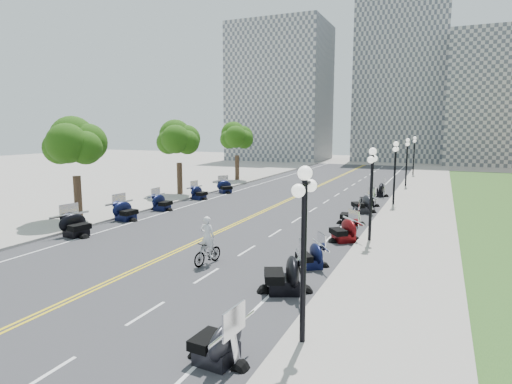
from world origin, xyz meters
The scene contains 51 objects.
ground centered at (0.00, 0.00, 0.00)m, with size 160.00×160.00×0.00m, color gray.
road centered at (0.00, 10.00, 0.00)m, with size 16.00×90.00×0.01m, color #333335.
centerline_yellow_a centered at (-0.12, 10.00, 0.01)m, with size 0.12×90.00×0.00m, color yellow.
centerline_yellow_b centered at (0.12, 10.00, 0.01)m, with size 0.12×90.00×0.00m, color yellow.
edge_line_north centered at (6.40, 10.00, 0.01)m, with size 0.12×90.00×0.00m, color white.
edge_line_south centered at (-6.40, 10.00, 0.01)m, with size 0.12×90.00×0.00m, color white.
lane_dash_3 centered at (3.20, -12.00, 0.01)m, with size 0.12×2.00×0.00m, color white.
lane_dash_4 centered at (3.20, -8.00, 0.01)m, with size 0.12×2.00×0.00m, color white.
lane_dash_5 centered at (3.20, -4.00, 0.01)m, with size 0.12×2.00×0.00m, color white.
lane_dash_6 centered at (3.20, 0.00, 0.01)m, with size 0.12×2.00×0.00m, color white.
lane_dash_7 centered at (3.20, 4.00, 0.01)m, with size 0.12×2.00×0.00m, color white.
lane_dash_8 centered at (3.20, 8.00, 0.01)m, with size 0.12×2.00×0.00m, color white.
lane_dash_9 centered at (3.20, 12.00, 0.01)m, with size 0.12×2.00×0.00m, color white.
lane_dash_10 centered at (3.20, 16.00, 0.01)m, with size 0.12×2.00×0.00m, color white.
lane_dash_11 centered at (3.20, 20.00, 0.01)m, with size 0.12×2.00×0.00m, color white.
lane_dash_12 centered at (3.20, 24.00, 0.01)m, with size 0.12×2.00×0.00m, color white.
lane_dash_13 centered at (3.20, 28.00, 0.01)m, with size 0.12×2.00×0.00m, color white.
lane_dash_14 centered at (3.20, 32.00, 0.01)m, with size 0.12×2.00×0.00m, color white.
lane_dash_15 centered at (3.20, 36.00, 0.01)m, with size 0.12×2.00×0.00m, color white.
lane_dash_16 centered at (3.20, 40.00, 0.01)m, with size 0.12×2.00×0.00m, color white.
lane_dash_17 centered at (3.20, 44.00, 0.01)m, with size 0.12×2.00×0.00m, color white.
lane_dash_18 centered at (3.20, 48.00, 0.01)m, with size 0.12×2.00×0.00m, color white.
lane_dash_19 centered at (3.20, 52.00, 0.01)m, with size 0.12×2.00×0.00m, color white.
sidewalk_north centered at (10.50, 10.00, 0.07)m, with size 5.00×90.00×0.15m, color #9E9991.
sidewalk_south centered at (-10.50, 10.00, 0.07)m, with size 5.00×90.00×0.15m, color #9E9991.
distant_block_a centered at (-18.00, 62.00, 13.00)m, with size 18.00×14.00×26.00m, color gray.
distant_block_b centered at (4.00, 68.00, 15.00)m, with size 16.00×12.00×30.00m, color gray.
distant_block_c centered at (22.00, 65.00, 11.00)m, with size 20.00×14.00×22.00m, color gray.
street_lamp_1 centered at (8.60, -8.00, 2.60)m, with size 0.50×1.20×4.90m, color black, non-canonical shape.
street_lamp_2 centered at (8.60, 4.00, 2.60)m, with size 0.50×1.20×4.90m, color black, non-canonical shape.
street_lamp_3 centered at (8.60, 16.00, 2.60)m, with size 0.50×1.20×4.90m, color black, non-canonical shape.
street_lamp_4 centered at (8.60, 28.00, 2.60)m, with size 0.50×1.20×4.90m, color black, non-canonical shape.
street_lamp_5 centered at (8.60, 40.00, 2.60)m, with size 0.50×1.20×4.90m, color black, non-canonical shape.
tree_2 centered at (-10.00, 2.00, 4.75)m, with size 4.80×4.80×9.20m, color #235619, non-canonical shape.
tree_3 centered at (-10.00, 14.00, 4.75)m, with size 4.80×4.80×9.20m, color #235619, non-canonical shape.
tree_4 centered at (-10.00, 26.00, 4.75)m, with size 4.80×4.80×9.20m, color #235619, non-canonical shape.
motorcycle_n_3 centered at (6.79, -9.69, 0.66)m, with size 1.89×1.89×1.32m, color black, non-canonical shape.
motorcycle_n_4 centered at (6.74, -4.40, 0.78)m, with size 2.23×2.23×1.56m, color black, non-canonical shape.
motorcycle_n_5 centered at (6.86, -1.26, 0.62)m, with size 1.76×1.76×1.23m, color black, non-canonical shape.
motorcycle_n_6 centered at (7.27, 3.73, 0.70)m, with size 2.00×2.00×1.40m, color #590A0C, non-canonical shape.
motorcycle_n_7 centered at (6.76, 8.13, 0.68)m, with size 1.94×1.94×1.36m, color black, non-canonical shape.
motorcycle_n_8 centered at (6.82, 12.26, 0.75)m, with size 2.13×2.13×1.49m, color black, non-canonical shape.
motorcycle_n_9 centered at (6.76, 15.15, 0.66)m, with size 1.88×1.88×1.31m, color black, non-canonical shape.
motorcycle_n_10 centered at (6.76, 20.62, 0.71)m, with size 2.04×2.04×1.43m, color black, non-canonical shape.
motorcycle_s_5 centered at (-6.90, -1.22, 0.74)m, with size 2.12×2.12×1.48m, color black, non-canonical shape.
motorcycle_s_6 centered at (-7.23, 3.33, 0.72)m, with size 2.05×2.05×1.44m, color black, non-canonical shape.
motorcycle_s_7 centered at (-7.15, 7.28, 0.68)m, with size 1.94×1.94×1.36m, color black, non-canonical shape.
motorcycle_s_8 centered at (-7.21, 12.74, 0.65)m, with size 1.86×1.86×1.30m, color black, non-canonical shape.
motorcycle_s_9 centered at (-6.88, 17.01, 0.66)m, with size 1.89×1.89×1.32m, color black, non-canonical shape.
bicycle centered at (2.48, -2.65, 0.54)m, with size 0.51×1.80×1.08m, color #A51414.
cyclist_rider centered at (2.48, -2.65, 2.02)m, with size 0.68×0.45×1.87m, color silver.
Camera 1 is at (11.90, -18.86, 6.06)m, focal length 30.00 mm.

